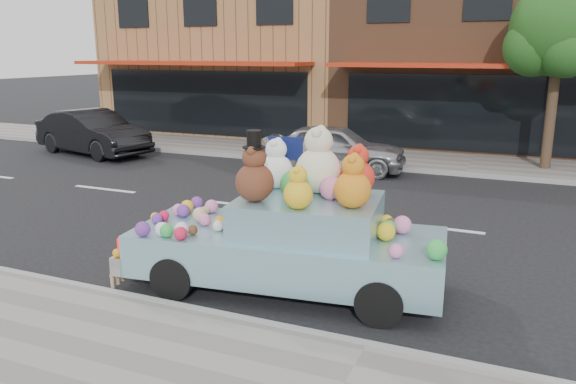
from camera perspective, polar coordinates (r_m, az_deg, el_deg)
The scene contains 10 objects.
ground at distance 11.16m, azimuth 14.80°, elevation -3.56°, with size 120.00×120.00×0.00m, color black.
far_sidewalk at distance 17.43m, azimuth 18.04°, elevation 2.68°, with size 60.00×3.00×0.12m, color gray.
near_kerb at distance 6.59m, azimuth 8.03°, elevation -15.38°, with size 60.00×0.12×0.13m, color gray.
far_kerb at distance 15.96m, azimuth 17.52°, elevation 1.74°, with size 60.00×0.12×0.13m, color gray.
storefront_left at distance 25.27m, azimuth -3.91°, elevation 14.82°, with size 10.00×9.80×7.30m.
storefront_mid at distance 22.59m, azimuth 20.12°, elevation 14.13°, with size 10.00×9.80×7.30m.
street_tree at distance 17.14m, azimuth 25.96°, elevation 14.04°, with size 3.00×2.70×5.22m.
car_silver at distance 15.80m, azimuth 4.76°, elevation 4.48°, with size 1.59×3.96×1.35m, color #A9AAAE.
car_dark at distance 19.55m, azimuth -19.25°, elevation 5.73°, with size 1.53×4.40×1.45m, color black.
art_car at distance 7.86m, azimuth 0.31°, elevation -4.20°, with size 4.66×2.26×2.30m.
Camera 1 is at (1.41, -10.57, 3.29)m, focal length 35.00 mm.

